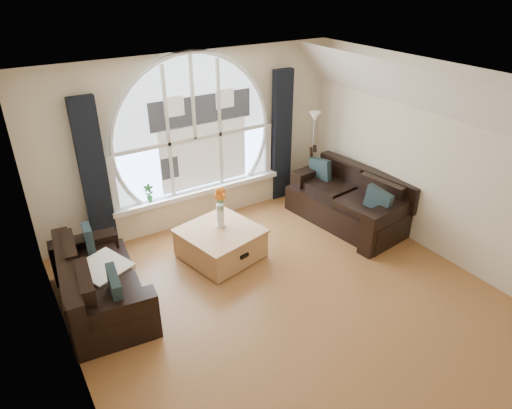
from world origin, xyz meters
name	(u,v)px	position (x,y,z in m)	size (l,w,h in m)	color
ground	(294,307)	(0.00, 0.00, 0.00)	(5.00, 5.50, 0.01)	brown
ceiling	(305,92)	(0.00, 0.00, 2.70)	(5.00, 5.50, 0.01)	silver
wall_back	(194,141)	(0.00, 2.75, 1.35)	(5.00, 0.01, 2.70)	beige
wall_left	(64,288)	(-2.50, 0.00, 1.35)	(0.01, 5.50, 2.70)	beige
wall_right	(445,166)	(2.50, 0.00, 1.35)	(0.01, 5.50, 2.70)	beige
attic_slope	(445,97)	(2.20, 0.00, 2.35)	(0.92, 5.50, 0.72)	silver
arched_window	(193,124)	(0.00, 2.72, 1.62)	(2.60, 0.06, 2.15)	silver
window_sill	(200,191)	(0.00, 2.65, 0.51)	(2.90, 0.22, 0.08)	white
window_frame	(194,125)	(0.00, 2.69, 1.62)	(2.76, 0.08, 2.15)	white
neighbor_house	(203,131)	(0.15, 2.71, 1.50)	(1.70, 0.02, 1.50)	silver
curtain_left	(94,177)	(-1.60, 2.63, 1.15)	(0.35, 0.12, 2.30)	black
curtain_right	(282,137)	(1.60, 2.63, 1.15)	(0.35, 0.12, 2.30)	black
sofa_left	(100,279)	(-2.00, 1.29, 0.40)	(0.87, 1.73, 0.77)	black
sofa_right	(348,200)	(2.00, 1.28, 0.40)	(0.97, 1.95, 0.87)	black
coffee_chest	(221,242)	(-0.25, 1.47, 0.25)	(1.01, 1.01, 0.50)	tan
throw_blanket	(103,269)	(-1.93, 1.35, 0.50)	(0.55, 0.55, 0.10)	silver
vase_flowers	(220,202)	(-0.19, 1.56, 0.85)	(0.24, 0.24, 0.70)	white
floor_lamp	(312,156)	(2.04, 2.31, 0.80)	(0.24, 0.24, 1.60)	#B2B2B2
guitar	(309,172)	(1.98, 2.29, 0.53)	(0.36, 0.24, 1.06)	brown
potted_plant	(149,193)	(-0.85, 2.65, 0.70)	(0.15, 0.10, 0.29)	#1E6023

